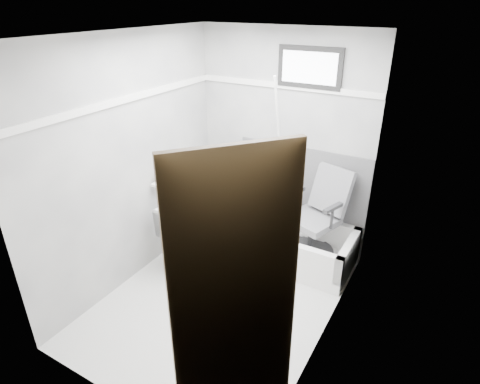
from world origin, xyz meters
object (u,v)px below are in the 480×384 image
Objects in this scene: toilet at (192,231)px; soap_bottle_b at (167,173)px; bathtub at (284,241)px; office_chair at (312,214)px; soap_bottle_a at (158,177)px; door at (248,356)px.

toilet is 0.68m from soap_bottle_b.
office_chair is at bearing 10.21° from bathtub.
soap_bottle_a is 0.14m from soap_bottle_b.
bathtub is at bearing 108.75° from door.
toilet reaches higher than bathtub.
soap_bottle_a is at bearing 140.74° from door.
door is at bearing -41.68° from soap_bottle_b.
door is 2.48m from soap_bottle_a.
office_chair reaches higher than toilet.
office_chair reaches higher than bathtub.
soap_bottle_a reaches higher than toilet.
toilet is 0.70m from soap_bottle_a.
soap_bottle_b is (-1.92, 1.71, -0.04)m from door.
office_chair is at bearing 25.51° from soap_bottle_a.
door reaches higher than toilet.
office_chair is 0.48× the size of door.
office_chair is at bearing 20.83° from soap_bottle_b.
soap_bottle_a is at bearing -135.78° from office_chair.
door is at bearing -39.26° from soap_bottle_a.
soap_bottle_a is at bearing -90.00° from soap_bottle_b.
soap_bottle_b is (-1.17, -0.50, 0.75)m from bathtub.
soap_bottle_a is at bearing -151.29° from bathtub.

